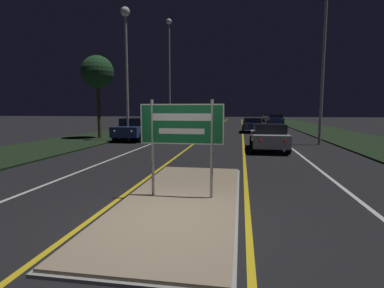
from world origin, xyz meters
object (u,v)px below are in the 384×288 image
(car_receding_0, at_px, (269,136))
(car_approaching_1, at_px, (208,120))
(streetlight_right_near, at_px, (325,22))
(car_receding_3, at_px, (269,117))
(streetlight_left_far, at_px, (169,58))
(car_receding_2, at_px, (275,119))
(car_approaching_0, at_px, (135,129))
(car_receding_1, at_px, (252,125))
(streetlight_left_near, at_px, (126,48))
(highway_sign, at_px, (182,129))

(car_receding_0, distance_m, car_approaching_1, 20.58)
(streetlight_right_near, distance_m, car_receding_3, 34.42)
(streetlight_left_far, distance_m, car_receding_2, 17.99)
(car_approaching_0, bearing_deg, car_receding_0, -23.98)
(car_receding_1, height_order, car_receding_3, car_receding_3)
(car_receding_3, bearing_deg, streetlight_right_near, -89.84)
(car_receding_3, bearing_deg, car_approaching_0, -110.16)
(streetlight_right_near, bearing_deg, car_approaching_1, 117.44)
(streetlight_left_near, distance_m, streetlight_right_near, 12.37)
(highway_sign, height_order, car_approaching_1, highway_sign)
(streetlight_right_near, distance_m, car_approaching_0, 13.79)
(highway_sign, relative_size, streetlight_left_near, 0.26)
(highway_sign, bearing_deg, car_approaching_1, 95.14)
(car_receding_3, relative_size, car_approaching_1, 1.03)
(highway_sign, bearing_deg, car_approaching_0, 114.30)
(streetlight_left_far, distance_m, streetlight_right_near, 17.16)
(streetlight_left_near, height_order, car_receding_3, streetlight_left_near)
(highway_sign, relative_size, car_receding_3, 0.52)
(streetlight_left_far, distance_m, car_approaching_1, 8.98)
(highway_sign, height_order, car_approaching_0, highway_sign)
(streetlight_right_near, bearing_deg, highway_sign, -116.35)
(car_receding_3, bearing_deg, car_receding_2, -90.09)
(streetlight_left_near, height_order, car_receding_0, streetlight_left_near)
(highway_sign, distance_m, car_receding_0, 9.87)
(car_approaching_0, xyz_separation_m, car_approaching_1, (3.39, 15.91, -0.00))
(highway_sign, bearing_deg, car_receding_0, 73.24)
(highway_sign, height_order, car_receding_2, highway_sign)
(car_receding_2, bearing_deg, highway_sign, -99.54)
(streetlight_left_near, distance_m, car_receding_3, 36.28)
(streetlight_right_near, height_order, car_receding_1, streetlight_right_near)
(streetlight_left_near, relative_size, streetlight_left_far, 0.77)
(highway_sign, xyz_separation_m, car_receding_2, (6.02, 35.81, -0.94))
(car_receding_0, relative_size, car_receding_3, 0.96)
(highway_sign, distance_m, car_approaching_1, 29.38)
(highway_sign, xyz_separation_m, car_approaching_0, (-6.02, 13.34, -0.91))
(streetlight_left_near, xyz_separation_m, car_approaching_1, (3.56, 16.79, -5.36))
(highway_sign, bearing_deg, streetlight_left_near, 116.42)
(highway_sign, bearing_deg, car_receding_3, 82.55)
(streetlight_left_far, bearing_deg, car_receding_0, -59.05)
(car_receding_0, bearing_deg, car_receding_1, 91.87)
(streetlight_left_far, xyz_separation_m, car_approaching_1, (3.51, 4.88, -6.66))
(highway_sign, bearing_deg, car_receding_1, 83.70)
(highway_sign, distance_m, streetlight_left_far, 25.78)
(streetlight_left_near, bearing_deg, car_approaching_1, 78.03)
(car_receding_0, bearing_deg, streetlight_left_far, 120.95)
(streetlight_left_near, xyz_separation_m, car_receding_3, (12.23, 33.73, -5.39))
(car_approaching_0, bearing_deg, car_receding_3, 69.84)
(streetlight_right_near, height_order, car_receding_3, streetlight_right_near)
(streetlight_left_near, distance_m, car_receding_1, 13.91)
(streetlight_left_far, height_order, car_approaching_1, streetlight_left_far)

